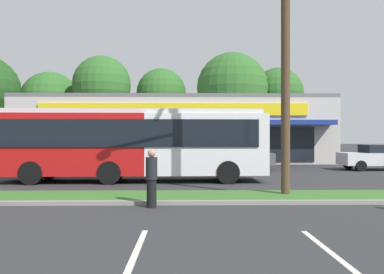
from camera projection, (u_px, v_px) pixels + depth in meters
grass_median at (159, 197)px, 13.05m from camera, size 56.00×2.20×0.12m
curb_lip at (157, 203)px, 11.83m from camera, size 56.00×0.24×0.12m
parking_stripe_1 at (130, 266)px, 6.17m from camera, size 0.12×4.80×0.01m
parking_stripe_2 at (350, 268)px, 6.10m from camera, size 0.12×4.80×0.01m
storefront_building at (176, 130)px, 35.79m from camera, size 24.64×14.82×5.26m
tree_left at (50, 102)px, 45.61m from camera, size 6.79×6.79×9.50m
tree_mid_left at (102, 85)px, 42.87m from camera, size 6.25×6.25×10.79m
tree_mid at (161, 94)px, 45.09m from camera, size 5.64×5.64×9.81m
tree_mid_right at (232, 88)px, 42.75m from camera, size 7.60×7.60×11.11m
tree_right at (278, 93)px, 45.40m from camera, size 5.80×5.80×9.95m
utility_pole at (281, 42)px, 13.33m from camera, size 3.15×2.37×9.69m
city_bus at (134, 143)px, 18.11m from camera, size 12.05×2.88×3.25m
car_0 at (376, 157)px, 24.39m from camera, size 4.15×2.01×1.56m
car_1 at (160, 157)px, 24.72m from camera, size 4.47×1.96×1.55m
car_3 at (238, 157)px, 24.47m from camera, size 4.22×1.94×1.57m
pedestrian_by_pole at (152, 178)px, 11.39m from camera, size 0.33×0.33×1.66m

